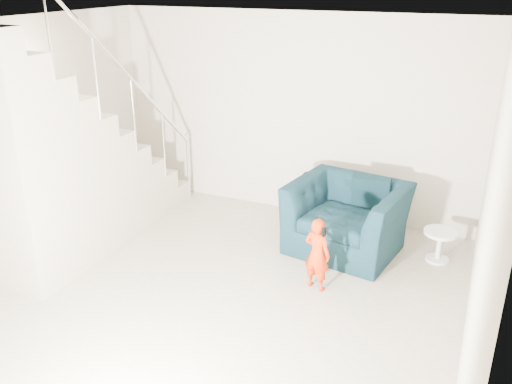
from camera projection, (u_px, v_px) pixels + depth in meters
floor at (194, 309)px, 5.42m from camera, size 5.50×5.50×0.00m
ceiling at (180, 30)px, 4.41m from camera, size 5.50×5.50×0.00m
back_wall at (292, 116)px, 7.25m from camera, size 5.00×0.00×5.00m
right_wall at (483, 233)px, 3.99m from camera, size 0.00×5.50×5.50m
armchair at (347, 217)px, 6.47m from camera, size 1.45×1.31×0.83m
toddler at (317, 254)px, 5.65m from camera, size 0.33×0.26×0.81m
side_table at (440, 241)px, 6.26m from camera, size 0.38×0.38×0.38m
staircase at (64, 176)px, 6.28m from camera, size 1.02×3.03×3.62m
cushion at (371, 193)px, 6.56m from camera, size 0.46×0.22×0.45m
throw at (299, 202)px, 6.64m from camera, size 0.05×0.54×0.60m
phone at (324, 232)px, 5.46m from camera, size 0.04×0.05×0.10m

